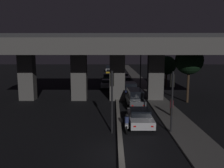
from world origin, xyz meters
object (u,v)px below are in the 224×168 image
street_lamp (138,62)px  car_silver_fifth (124,78)px  car_silver_lead_oncoming (107,84)px  motorcycle_white_filtering_near (127,124)px  traffic_light_left_of_median (112,91)px  car_dark_blue_third (130,89)px  traffic_light_right_of_median (172,91)px  car_white_lead (140,117)px  car_grey_second (135,98)px  car_dark_green_second_oncoming (107,77)px  car_taxi_yellow_third_oncoming (110,72)px  car_white_fourth_oncoming (109,68)px  pedestrian_on_sidewalk (172,107)px  car_dark_blue_fourth (126,82)px

street_lamp → car_silver_fifth: street_lamp is taller
car_silver_lead_oncoming → motorcycle_white_filtering_near: car_silver_lead_oncoming is taller
traffic_light_left_of_median → car_dark_blue_third: size_ratio=1.07×
traffic_light_right_of_median → car_white_lead: 3.68m
traffic_light_right_of_median → car_white_lead: bearing=141.0°
car_grey_second → motorcycle_white_filtering_near: car_grey_second is taller
street_lamp → car_silver_lead_oncoming: street_lamp is taller
car_grey_second → car_dark_blue_third: 6.74m
car_grey_second → traffic_light_right_of_median: bearing=-168.5°
car_silver_fifth → motorcycle_white_filtering_near: car_silver_fifth is taller
car_grey_second → car_dark_green_second_oncoming: size_ratio=0.99×
car_dark_green_second_oncoming → car_taxi_yellow_third_oncoming: car_taxi_yellow_third_oncoming is taller
car_white_lead → street_lamp: bearing=-5.6°
street_lamp → motorcycle_white_filtering_near: size_ratio=3.78×
car_white_fourth_oncoming → pedestrian_on_sidewalk: 49.03m
car_grey_second → traffic_light_left_of_median: bearing=159.5°
car_white_lead → traffic_light_right_of_median: bearing=-128.9°
car_dark_blue_third → car_dark_blue_fourth: car_dark_blue_third is taller
traffic_light_right_of_median → car_dark_green_second_oncoming: bearing=100.5°
traffic_light_left_of_median → motorcycle_white_filtering_near: bearing=15.7°
car_dark_green_second_oncoming → traffic_light_left_of_median: bearing=1.2°
car_dark_blue_fourth → motorcycle_white_filtering_near: car_dark_blue_fourth is taller
car_dark_blue_third → street_lamp: bearing=-17.8°
street_lamp → car_dark_blue_fourth: 4.35m
car_taxi_yellow_third_oncoming → car_silver_lead_oncoming: bearing=-1.5°
traffic_light_right_of_median → car_silver_lead_oncoming: bearing=104.7°
car_silver_fifth → car_white_fourth_oncoming: size_ratio=1.07×
traffic_light_left_of_median → car_dark_green_second_oncoming: 31.15m
car_grey_second → pedestrian_on_sidewalk: (3.11, -3.64, -0.09)m
car_dark_blue_third → car_silver_fifth: bearing=-0.4°
car_dark_blue_fourth → car_white_fourth_oncoming: bearing=8.8°
car_silver_lead_oncoming → motorcycle_white_filtering_near: bearing=6.4°
traffic_light_right_of_median → car_silver_fifth: traffic_light_right_of_median is taller
car_dark_blue_fourth → car_taxi_yellow_third_oncoming: bearing=11.0°
traffic_light_right_of_median → motorcycle_white_filtering_near: (-3.31, 0.32, -2.61)m
car_white_fourth_oncoming → car_dark_green_second_oncoming: bearing=2.9°
traffic_light_left_of_median → traffic_light_right_of_median: bearing=0.0°
car_dark_blue_third → car_white_fourth_oncoming: (-3.81, 38.17, 0.10)m
traffic_light_right_of_median → street_lamp: 20.55m
car_dark_green_second_oncoming → car_white_fourth_oncoming: (-0.08, 21.63, 0.30)m
street_lamp → car_white_lead: size_ratio=1.65×
traffic_light_right_of_median → car_grey_second: bearing=104.3°
traffic_light_left_of_median → car_dark_blue_third: traffic_light_left_of_median is taller
car_white_lead → motorcycle_white_filtering_near: size_ratio=2.29×
car_silver_fifth → car_white_fourth_oncoming: (-3.52, 23.72, 0.17)m
car_white_fourth_oncoming → car_taxi_yellow_third_oncoming: bearing=4.7°
car_dark_blue_third → motorcycle_white_filtering_near: bearing=173.2°
street_lamp → car_dark_green_second_oncoming: size_ratio=1.57×
car_dark_blue_fourth → car_white_fourth_oncoming: car_white_fourth_oncoming is taller
street_lamp → car_white_lead: street_lamp is taller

